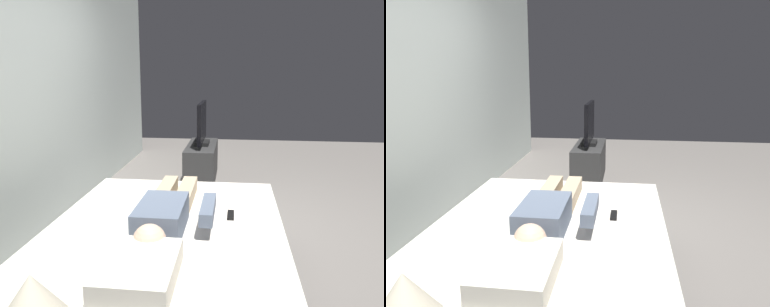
% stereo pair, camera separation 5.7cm
% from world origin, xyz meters
% --- Properties ---
extents(ground_plane, '(10.00, 10.00, 0.00)m').
position_xyz_m(ground_plane, '(0.00, 0.00, 0.00)').
color(ground_plane, slate).
extents(back_wall, '(6.40, 0.10, 2.80)m').
position_xyz_m(back_wall, '(0.40, 1.74, 1.40)').
color(back_wall, silver).
rests_on(back_wall, ground).
extents(bed, '(2.00, 1.57, 0.54)m').
position_xyz_m(bed, '(-1.04, 0.35, 0.26)').
color(bed, '#333338').
rests_on(bed, ground).
extents(pillow, '(0.48, 0.34, 0.12)m').
position_xyz_m(pillow, '(-1.72, 0.35, 0.60)').
color(pillow, silver).
rests_on(pillow, bed).
extents(person, '(1.26, 0.46, 0.18)m').
position_xyz_m(person, '(-1.01, 0.35, 0.62)').
color(person, slate).
rests_on(person, bed).
extents(remote, '(0.15, 0.04, 0.02)m').
position_xyz_m(remote, '(-0.86, -0.06, 0.55)').
color(remote, black).
rests_on(remote, bed).
extents(tv_stand, '(1.10, 0.40, 0.50)m').
position_xyz_m(tv_stand, '(1.81, 0.38, 0.25)').
color(tv_stand, '#2D2D2D').
rests_on(tv_stand, ground).
extents(tv, '(0.88, 0.20, 0.59)m').
position_xyz_m(tv, '(1.81, 0.38, 0.78)').
color(tv, black).
rests_on(tv, tv_stand).
extents(lamp, '(0.22, 0.22, 0.42)m').
position_xyz_m(lamp, '(-2.34, 0.50, 0.85)').
color(lamp, '#59595B').
rests_on(lamp, nightstand).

